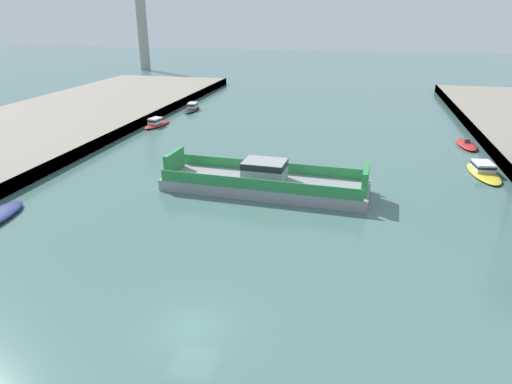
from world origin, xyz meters
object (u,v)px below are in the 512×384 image
Objects in this scene: moored_boat_mid_left at (483,170)px; smokestack_distant_a at (141,11)px; moored_boat_near_left at (466,144)px; chain_ferry at (265,182)px; moored_boat_near_right at (192,108)px; moored_boat_mid_right at (157,123)px.

smokestack_distant_a is at bearing 134.18° from moored_boat_mid_left.
moored_boat_mid_left is 0.25× the size of smokestack_distant_a.
chain_ferry is at bearing -136.29° from moored_boat_near_left.
smokestack_distant_a is at bearing 121.72° from chain_ferry.
smokestack_distant_a is (-78.61, 80.90, 16.25)m from moored_boat_mid_left.
chain_ferry is at bearing -58.28° from smokestack_distant_a.
moored_boat_near_right is 50.38m from moored_boat_mid_left.
moored_boat_near_right is 67.40m from smokestack_distant_a.
moored_boat_mid_left is (43.23, -25.87, -0.02)m from moored_boat_near_right.
moored_boat_near_left is at bearing -1.87° from moored_boat_mid_right.
moored_boat_mid_right is at bearing -94.98° from moored_boat_near_right.
moored_boat_mid_right is (-1.12, -12.82, 0.01)m from moored_boat_near_right.
moored_boat_mid_left is at bearing 24.48° from chain_ferry.
moored_boat_mid_right reaches higher than moored_boat_near_left.
smokestack_distant_a reaches higher than moored_boat_mid_right.
moored_boat_near_right is (-20.91, 36.04, -0.50)m from chain_ferry.
chain_ferry reaches higher than moored_boat_near_right.
moored_boat_near_right is 0.22× the size of smokestack_distant_a.
chain_ferry is 0.65× the size of smokestack_distant_a.
moored_boat_near_right is 0.87× the size of moored_boat_mid_left.
moored_boat_mid_right is at bearing 133.49° from chain_ferry.
moored_boat_near_left is 0.20× the size of smokestack_distant_a.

